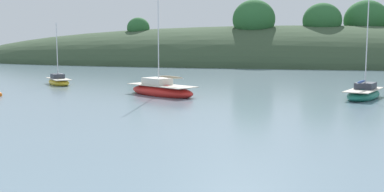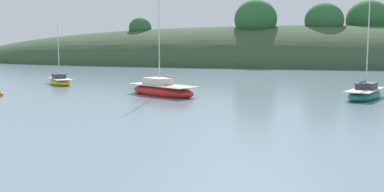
# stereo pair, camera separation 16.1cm
# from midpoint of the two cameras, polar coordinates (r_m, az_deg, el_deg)

# --- Properties ---
(far_shoreline_hill) EXTENTS (150.00, 36.00, 21.09)m
(far_shoreline_hill) POSITION_cam_midpoint_polar(r_m,az_deg,el_deg) (96.88, 10.60, 4.05)
(far_shoreline_hill) COLOR #384C33
(far_shoreline_hill) RESTS_ON ground
(sailboat_teal_outer) EXTENTS (5.09, 5.19, 6.88)m
(sailboat_teal_outer) POSITION_cam_midpoint_polar(r_m,az_deg,el_deg) (51.36, -16.25, 1.79)
(sailboat_teal_outer) COLOR gold
(sailboat_teal_outer) RESTS_ON ground
(sailboat_yellow_far) EXTENTS (7.65, 5.97, 10.34)m
(sailboat_yellow_far) POSITION_cam_midpoint_polar(r_m,az_deg,el_deg) (39.30, -3.70, 0.76)
(sailboat_yellow_far) COLOR red
(sailboat_yellow_far) RESTS_ON ground
(sailboat_orange_cutter) EXTENTS (4.08, 6.60, 9.21)m
(sailboat_orange_cutter) POSITION_cam_midpoint_polar(r_m,az_deg,el_deg) (39.42, 21.09, 0.26)
(sailboat_orange_cutter) COLOR #196B56
(sailboat_orange_cutter) RESTS_ON ground
(mooring_buoy_channel) EXTENTS (0.44, 0.44, 0.54)m
(mooring_buoy_channel) POSITION_cam_midpoint_polar(r_m,az_deg,el_deg) (41.87, -22.90, 0.16)
(mooring_buoy_channel) COLOR orange
(mooring_buoy_channel) RESTS_ON ground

